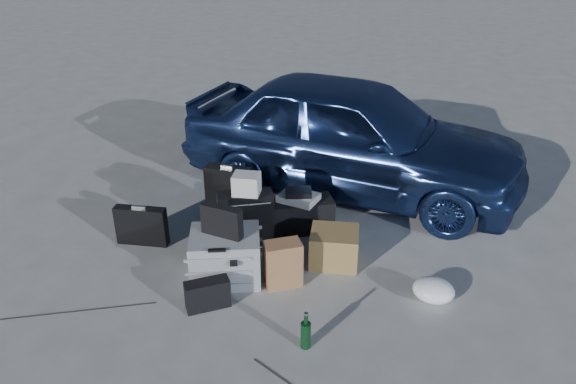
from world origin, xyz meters
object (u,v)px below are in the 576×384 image
at_px(duffel_bag, 299,215).
at_px(pelican_case, 226,256).
at_px(cardboard_box, 334,247).
at_px(green_bottle, 306,331).
at_px(suitcase_right, 246,222).
at_px(briefcase, 141,226).
at_px(suitcase_left, 228,194).
at_px(car, 352,134).

bearing_deg(duffel_bag, pelican_case, -140.63).
bearing_deg(pelican_case, cardboard_box, 9.47).
bearing_deg(pelican_case, green_bottle, -56.82).
xyz_separation_m(pelican_case, cardboard_box, (0.90, 0.35, -0.05)).
height_order(suitcase_right, cardboard_box, suitcase_right).
bearing_deg(duffel_bag, suitcase_right, -155.18).
height_order(cardboard_box, green_bottle, cardboard_box).
bearing_deg(briefcase, cardboard_box, -1.36).
bearing_deg(cardboard_box, pelican_case, -158.72).
bearing_deg(cardboard_box, briefcase, 177.71).
xyz_separation_m(pelican_case, duffel_bag, (0.52, 0.86, -0.05)).
distance_m(briefcase, suitcase_left, 0.90).
bearing_deg(cardboard_box, green_bottle, -96.72).
bearing_deg(green_bottle, pelican_case, 134.99).
xyz_separation_m(car, cardboard_box, (-0.07, -1.55, -0.47)).
xyz_separation_m(briefcase, green_bottle, (1.67, -1.19, -0.04)).
bearing_deg(suitcase_right, cardboard_box, -24.83).
height_order(pelican_case, suitcase_left, suitcase_left).
bearing_deg(cardboard_box, duffel_bag, 126.30).
distance_m(briefcase, suitcase_right, 1.00).
height_order(car, briefcase, car).
bearing_deg(green_bottle, cardboard_box, 83.28).
xyz_separation_m(suitcase_left, duffel_bag, (0.73, -0.12, -0.12)).
bearing_deg(suitcase_left, briefcase, -130.26).
relative_size(car, briefcase, 7.66).
xyz_separation_m(suitcase_left, cardboard_box, (1.10, -0.63, -0.13)).
height_order(car, suitcase_right, car).
bearing_deg(suitcase_left, green_bottle, -49.72).
relative_size(duffel_bag, cardboard_box, 1.57).
height_order(briefcase, suitcase_right, suitcase_right).
bearing_deg(cardboard_box, car, 87.32).
relative_size(car, suitcase_left, 6.43).
bearing_deg(suitcase_right, duffel_bag, 25.62).
xyz_separation_m(briefcase, suitcase_left, (0.70, 0.56, 0.10)).
bearing_deg(car, duffel_bag, 173.29).
xyz_separation_m(car, suitcase_right, (-0.88, -1.46, -0.33)).
relative_size(briefcase, duffel_bag, 0.74).
relative_size(car, suitcase_right, 6.25).
height_order(suitcase_left, duffel_bag, suitcase_left).
relative_size(duffel_bag, green_bottle, 2.24).
xyz_separation_m(suitcase_left, green_bottle, (0.97, -1.75, -0.14)).
bearing_deg(car, suitcase_right, 165.50).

